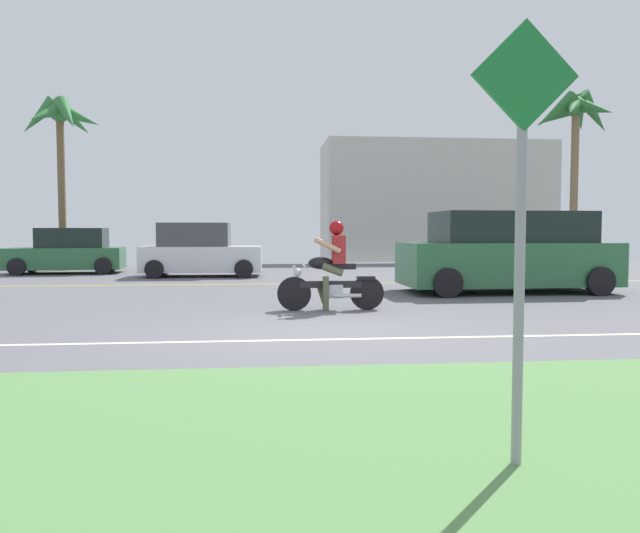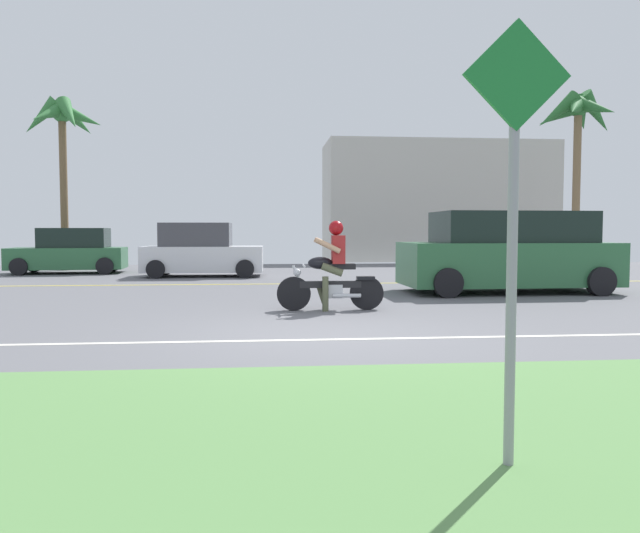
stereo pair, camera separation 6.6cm
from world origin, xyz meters
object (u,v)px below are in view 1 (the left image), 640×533
(street_sign, at_px, (521,202))
(palm_tree_1, at_px, (61,125))
(parked_car_0, at_px, (68,252))
(motorcyclist, at_px, (332,272))
(parked_car_1, at_px, (200,252))
(palm_tree_0, at_px, (575,119))
(suv_nearby, at_px, (508,253))

(street_sign, bearing_deg, palm_tree_1, 113.76)
(palm_tree_1, bearing_deg, parked_car_0, -68.67)
(motorcyclist, relative_size, parked_car_1, 0.52)
(parked_car_1, distance_m, palm_tree_1, 7.67)
(palm_tree_0, bearing_deg, suv_nearby, -125.00)
(parked_car_1, distance_m, street_sign, 16.33)
(motorcyclist, relative_size, suv_nearby, 0.38)
(parked_car_1, xyz_separation_m, palm_tree_0, (14.19, 3.70, 5.02))
(suv_nearby, distance_m, palm_tree_1, 16.34)
(suv_nearby, xyz_separation_m, palm_tree_0, (6.59, 9.42, 4.89))
(parked_car_1, bearing_deg, motorcyclist, -69.70)
(suv_nearby, distance_m, parked_car_0, 14.30)
(suv_nearby, relative_size, palm_tree_0, 0.72)
(palm_tree_1, distance_m, street_sign, 21.56)
(suv_nearby, xyz_separation_m, palm_tree_1, (-12.80, 9.21, 4.30))
(motorcyclist, relative_size, palm_tree_0, 0.28)
(parked_car_0, xyz_separation_m, palm_tree_1, (-0.65, 1.67, 4.50))
(palm_tree_1, bearing_deg, suv_nearby, -35.73)
(motorcyclist, height_order, suv_nearby, suv_nearby)
(motorcyclist, bearing_deg, parked_car_0, 126.66)
(suv_nearby, height_order, parked_car_0, suv_nearby)
(parked_car_1, height_order, street_sign, street_sign)
(parked_car_0, distance_m, parked_car_1, 4.90)
(suv_nearby, relative_size, street_sign, 1.93)
(palm_tree_0, bearing_deg, street_sign, -118.85)
(suv_nearby, height_order, palm_tree_0, palm_tree_0)
(parked_car_0, bearing_deg, parked_car_1, -21.87)
(parked_car_1, bearing_deg, street_sign, -78.10)
(palm_tree_0, bearing_deg, motorcyclist, -132.09)
(palm_tree_1, bearing_deg, palm_tree_0, 0.62)
(parked_car_1, bearing_deg, parked_car_0, 158.13)
(parked_car_1, xyz_separation_m, street_sign, (3.36, -15.95, 0.81))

